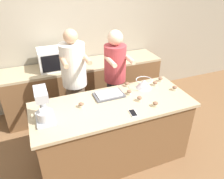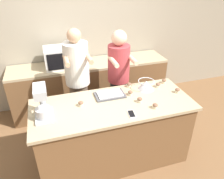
% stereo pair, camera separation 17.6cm
% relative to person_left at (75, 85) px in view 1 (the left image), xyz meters
% --- Properties ---
extents(ground_plane, '(16.00, 16.00, 0.00)m').
position_rel_person_left_xyz_m(ground_plane, '(0.32, -0.70, -0.90)').
color(ground_plane, brown).
extents(back_wall, '(10.00, 0.06, 2.70)m').
position_rel_person_left_xyz_m(back_wall, '(0.32, 1.04, 0.45)').
color(back_wall, gray).
rests_on(back_wall, ground_plane).
extents(island_counter, '(2.03, 0.83, 0.92)m').
position_rel_person_left_xyz_m(island_counter, '(0.32, -0.70, -0.44)').
color(island_counter, brown).
rests_on(island_counter, ground_plane).
extents(back_counter, '(2.80, 0.60, 0.91)m').
position_rel_person_left_xyz_m(back_counter, '(0.32, 0.69, -0.45)').
color(back_counter, brown).
rests_on(back_counter, ground_plane).
extents(person_left, '(0.36, 0.52, 1.72)m').
position_rel_person_left_xyz_m(person_left, '(0.00, 0.00, 0.00)').
color(person_left, brown).
rests_on(person_left, ground_plane).
extents(person_right, '(0.34, 0.51, 1.64)m').
position_rel_person_left_xyz_m(person_right, '(0.63, -0.00, -0.03)').
color(person_right, '#232328').
rests_on(person_right, ground_plane).
extents(stand_mixer, '(0.20, 0.30, 0.40)m').
position_rel_person_left_xyz_m(stand_mixer, '(-0.51, -0.73, 0.20)').
color(stand_mixer, '#B2B7BC').
rests_on(stand_mixer, island_counter).
extents(mixing_bowl, '(0.23, 0.23, 0.13)m').
position_rel_person_left_xyz_m(mixing_bowl, '(0.87, -0.48, 0.09)').
color(mixing_bowl, '#BCBCC1').
rests_on(mixing_bowl, island_counter).
extents(baking_tray, '(0.39, 0.24, 0.04)m').
position_rel_person_left_xyz_m(baking_tray, '(0.34, -0.51, 0.04)').
color(baking_tray, '#4C4C51').
rests_on(baking_tray, island_counter).
extents(microwave_oven, '(0.48, 0.40, 0.34)m').
position_rel_person_left_xyz_m(microwave_oven, '(-0.19, 0.69, 0.18)').
color(microwave_oven, silver).
rests_on(microwave_oven, back_counter).
extents(cell_phone, '(0.08, 0.15, 0.01)m').
position_rel_person_left_xyz_m(cell_phone, '(0.46, -0.98, 0.03)').
color(cell_phone, silver).
rests_on(cell_phone, island_counter).
extents(cupcake_0, '(0.06, 0.06, 0.06)m').
position_rel_person_left_xyz_m(cupcake_0, '(1.06, -0.48, 0.06)').
color(cupcake_0, beige).
rests_on(cupcake_0, island_counter).
extents(cupcake_1, '(0.06, 0.06, 0.06)m').
position_rel_person_left_xyz_m(cupcake_1, '(1.20, -0.40, 0.06)').
color(cupcake_1, beige).
rests_on(cupcake_1, island_counter).
extents(cupcake_2, '(0.06, 0.06, 0.06)m').
position_rel_person_left_xyz_m(cupcake_2, '(-0.07, -0.63, 0.06)').
color(cupcake_2, beige).
rests_on(cupcake_2, island_counter).
extents(cupcake_3, '(0.06, 0.06, 0.06)m').
position_rel_person_left_xyz_m(cupcake_3, '(0.65, -0.76, 0.06)').
color(cupcake_3, beige).
rests_on(cupcake_3, island_counter).
extents(cupcake_4, '(0.06, 0.06, 0.06)m').
position_rel_person_left_xyz_m(cupcake_4, '(1.23, -0.69, 0.06)').
color(cupcake_4, beige).
rests_on(cupcake_4, island_counter).
extents(cupcake_5, '(0.06, 0.06, 0.06)m').
position_rel_person_left_xyz_m(cupcake_5, '(0.78, -0.94, 0.06)').
color(cupcake_5, beige).
rests_on(cupcake_5, island_counter).
extents(cupcake_6, '(0.06, 0.06, 0.06)m').
position_rel_person_left_xyz_m(cupcake_6, '(0.67, -0.35, 0.06)').
color(cupcake_6, beige).
rests_on(cupcake_6, island_counter).
extents(cupcake_7, '(0.06, 0.06, 0.06)m').
position_rel_person_left_xyz_m(cupcake_7, '(0.60, -0.57, 0.06)').
color(cupcake_7, beige).
rests_on(cupcake_7, island_counter).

